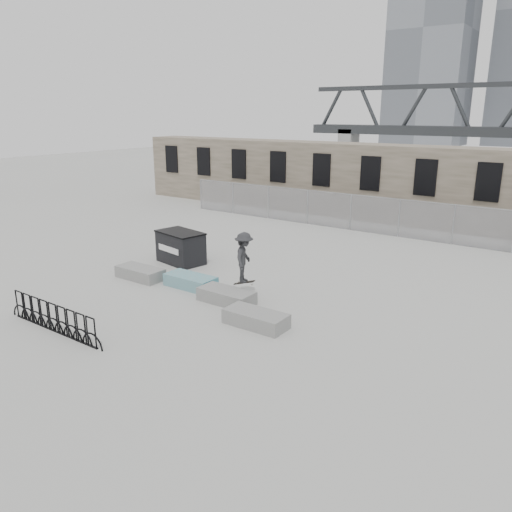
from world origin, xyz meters
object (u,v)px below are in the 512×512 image
at_px(planter_far_left, 140,272).
at_px(planter_center_right, 226,296).
at_px(skateboarder, 244,257).
at_px(bike_rack, 53,318).
at_px(planter_offset, 256,318).
at_px(planter_center_left, 191,281).
at_px(dumpster, 181,247).

distance_m(planter_far_left, planter_center_right, 4.39).
bearing_deg(skateboarder, bike_rack, 127.79).
xyz_separation_m(planter_offset, skateboarder, (-1.67, 1.67, 1.27)).
height_order(planter_center_left, bike_rack, bike_rack).
bearing_deg(bike_rack, skateboarder, 61.14).
height_order(planter_far_left, planter_center_right, same).
bearing_deg(planter_center_left, planter_center_right, -12.31).
distance_m(planter_far_left, planter_center_left, 2.35).
distance_m(planter_center_left, planter_center_right, 2.13).
relative_size(planter_far_left, planter_center_left, 1.00).
xyz_separation_m(planter_center_left, planter_offset, (4.04, -1.47, 0.00)).
bearing_deg(dumpster, planter_offset, -17.77).
distance_m(dumpster, skateboarder, 5.30).
bearing_deg(planter_center_left, skateboarder, 4.78).
bearing_deg(planter_center_left, planter_far_left, -170.27).
distance_m(planter_center_left, planter_offset, 4.30).
height_order(dumpster, bike_rack, dumpster).
bearing_deg(planter_center_right, skateboarder, 65.88).
bearing_deg(planter_center_right, planter_offset, -27.41).
xyz_separation_m(bike_rack, skateboarder, (3.03, 5.51, 1.08)).
bearing_deg(planter_offset, planter_center_right, 152.59).
relative_size(planter_offset, dumpster, 0.86).
height_order(planter_center_left, planter_offset, same).
xyz_separation_m(planter_far_left, dumpster, (-0.19, 2.54, 0.45)).
bearing_deg(skateboarder, planter_far_left, 73.89).
bearing_deg(planter_far_left, planter_center_right, -0.73).
xyz_separation_m(dumpster, skateboarder, (4.87, -1.94, 0.81)).
xyz_separation_m(planter_offset, bike_rack, (-4.71, -3.84, 0.19)).
bearing_deg(planter_offset, planter_center_left, 159.98).
distance_m(planter_far_left, bike_rack, 5.18).
distance_m(planter_offset, bike_rack, 6.08).
distance_m(planter_center_left, bike_rack, 5.35).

